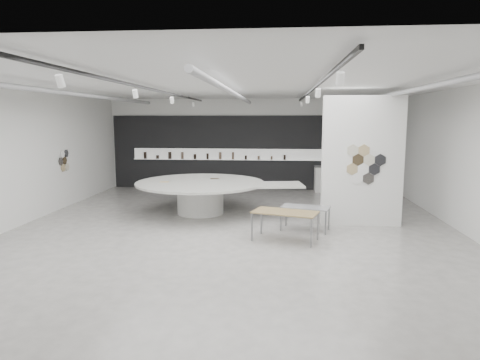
# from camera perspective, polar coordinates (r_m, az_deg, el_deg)

# --- Properties ---
(room) EXTENTS (12.02, 14.02, 3.82)m
(room) POSITION_cam_1_polar(r_m,az_deg,el_deg) (11.19, -1.39, 3.56)
(room) COLOR #A6A39D
(room) RESTS_ON ground
(back_wall_display) EXTENTS (11.80, 0.27, 3.10)m
(back_wall_display) POSITION_cam_1_polar(r_m,az_deg,el_deg) (18.11, 1.12, 3.65)
(back_wall_display) COLOR black
(back_wall_display) RESTS_ON ground
(partition_column) EXTENTS (2.20, 0.38, 3.60)m
(partition_column) POSITION_cam_1_polar(r_m,az_deg,el_deg) (12.36, 15.97, 2.41)
(partition_column) COLOR white
(partition_column) RESTS_ON ground
(display_island) EXTENTS (5.50, 4.52, 1.03)m
(display_island) POSITION_cam_1_polar(r_m,az_deg,el_deg) (13.48, -4.96, -1.71)
(display_island) COLOR white
(display_island) RESTS_ON ground
(sample_table_wood) EXTENTS (1.71, 1.20, 0.73)m
(sample_table_wood) POSITION_cam_1_polar(r_m,az_deg,el_deg) (10.52, 6.04, -4.50)
(sample_table_wood) COLOR olive
(sample_table_wood) RESTS_ON ground
(sample_table_stone) EXTENTS (1.38, 0.94, 0.65)m
(sample_table_stone) POSITION_cam_1_polar(r_m,az_deg,el_deg) (11.57, 8.70, -3.81)
(sample_table_stone) COLOR gray
(sample_table_stone) RESTS_ON ground
(kitchen_counter) EXTENTS (1.85, 0.73, 1.46)m
(kitchen_counter) POSITION_cam_1_polar(r_m,az_deg,el_deg) (17.92, 12.81, 0.14)
(kitchen_counter) COLOR white
(kitchen_counter) RESTS_ON ground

